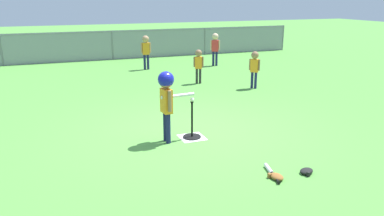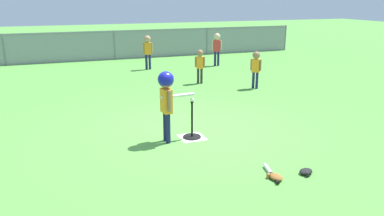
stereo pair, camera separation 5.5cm
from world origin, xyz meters
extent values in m
plane|color=#51933D|center=(0.00, 0.00, 0.00)|extent=(60.00, 60.00, 0.00)
cube|color=white|center=(-0.17, -0.28, 0.00)|extent=(0.44, 0.44, 0.01)
cylinder|color=black|center=(-0.17, -0.28, 0.01)|extent=(0.32, 0.32, 0.03)
cylinder|color=black|center=(-0.17, -0.28, 0.35)|extent=(0.04, 0.04, 0.64)
cylinder|color=black|center=(-0.17, -0.28, 0.66)|extent=(0.06, 0.06, 0.02)
sphere|color=white|center=(-0.17, -0.28, 0.70)|extent=(0.07, 0.07, 0.07)
cylinder|color=#191E4C|center=(-0.66, -0.27, 0.27)|extent=(0.08, 0.08, 0.53)
cylinder|color=#191E4C|center=(-0.65, -0.38, 0.27)|extent=(0.08, 0.08, 0.53)
cube|color=orange|center=(-0.65, -0.32, 0.74)|extent=(0.16, 0.25, 0.41)
cylinder|color=#8C6647|center=(-0.66, -0.18, 0.77)|extent=(0.06, 0.06, 0.35)
cylinder|color=#8C6647|center=(-0.64, -0.47, 0.77)|extent=(0.06, 0.06, 0.35)
sphere|color=#8C6647|center=(-0.65, -0.32, 1.07)|extent=(0.24, 0.24, 0.24)
sphere|color=#141999|center=(-0.65, -0.32, 1.10)|extent=(0.27, 0.27, 0.27)
cylinder|color=silver|center=(-0.44, -0.31, 0.80)|extent=(0.60, 0.11, 0.06)
cylinder|color=#191E4C|center=(2.80, 2.61, 0.23)|extent=(0.07, 0.07, 0.45)
cylinder|color=#191E4C|center=(2.73, 2.68, 0.23)|extent=(0.07, 0.07, 0.45)
cube|color=orange|center=(2.76, 2.64, 0.63)|extent=(0.23, 0.23, 0.35)
cylinder|color=#8C6647|center=(2.85, 2.56, 0.66)|extent=(0.05, 0.05, 0.30)
cylinder|color=#8C6647|center=(2.67, 2.73, 0.66)|extent=(0.05, 0.05, 0.30)
sphere|color=#8C6647|center=(2.76, 2.64, 0.92)|extent=(0.20, 0.20, 0.20)
cylinder|color=#191E4C|center=(0.78, 6.44, 0.26)|extent=(0.08, 0.08, 0.52)
cylinder|color=#191E4C|center=(0.66, 6.46, 0.26)|extent=(0.08, 0.08, 0.52)
cube|color=orange|center=(0.72, 6.45, 0.72)|extent=(0.25, 0.17, 0.40)
cylinder|color=tan|center=(0.86, 6.43, 0.75)|extent=(0.06, 0.06, 0.35)
cylinder|color=tan|center=(0.58, 6.47, 0.75)|extent=(0.06, 0.06, 0.35)
sphere|color=tan|center=(0.72, 6.45, 1.05)|extent=(0.23, 0.23, 0.23)
cylinder|color=#262626|center=(1.62, 3.74, 0.22)|extent=(0.07, 0.07, 0.44)
cylinder|color=#262626|center=(1.53, 3.78, 0.22)|extent=(0.07, 0.07, 0.44)
cube|color=orange|center=(1.58, 3.76, 0.61)|extent=(0.22, 0.18, 0.34)
cylinder|color=#8C6647|center=(1.69, 3.71, 0.63)|extent=(0.05, 0.05, 0.29)
cylinder|color=#8C6647|center=(1.47, 3.80, 0.63)|extent=(0.05, 0.05, 0.29)
sphere|color=#8C6647|center=(1.58, 3.76, 0.88)|extent=(0.19, 0.19, 0.19)
cylinder|color=#191E4C|center=(3.29, 6.26, 0.26)|extent=(0.08, 0.08, 0.52)
cylinder|color=#191E4C|center=(3.19, 6.31, 0.26)|extent=(0.08, 0.08, 0.52)
cube|color=red|center=(3.24, 6.29, 0.73)|extent=(0.27, 0.23, 0.41)
cylinder|color=beige|center=(3.37, 6.22, 0.76)|extent=(0.06, 0.06, 0.35)
cylinder|color=beige|center=(3.11, 6.35, 0.76)|extent=(0.06, 0.06, 0.35)
sphere|color=beige|center=(3.24, 6.29, 1.06)|extent=(0.23, 0.23, 0.23)
cylinder|color=silver|center=(0.38, -1.93, 0.03)|extent=(0.12, 0.29, 0.06)
cylinder|color=black|center=(0.31, -2.21, 0.03)|extent=(0.09, 0.28, 0.03)
cylinder|color=black|center=(0.28, -2.34, 0.03)|extent=(0.05, 0.03, 0.05)
ellipsoid|color=black|center=(0.84, -2.20, 0.04)|extent=(0.26, 0.23, 0.07)
cube|color=black|center=(0.80, -2.29, 0.04)|extent=(0.06, 0.06, 0.06)
ellipsoid|color=brown|center=(0.35, -2.19, 0.04)|extent=(0.18, 0.23, 0.07)
cube|color=brown|center=(0.27, -2.13, 0.04)|extent=(0.04, 0.05, 0.06)
cylinder|color=slate|center=(-4.00, 9.04, 0.57)|extent=(0.06, 0.06, 1.15)
cylinder|color=slate|center=(0.00, 9.04, 0.57)|extent=(0.06, 0.06, 1.15)
cylinder|color=slate|center=(4.00, 9.04, 0.57)|extent=(0.06, 0.06, 1.15)
cylinder|color=slate|center=(8.00, 9.04, 0.57)|extent=(0.06, 0.06, 1.15)
cube|color=gray|center=(0.00, 9.04, 1.09)|extent=(16.00, 0.03, 0.03)
cube|color=gray|center=(0.00, 9.04, 0.57)|extent=(16.00, 0.01, 1.15)
camera|label=1|loc=(-2.43, -6.16, 2.41)|focal=35.20mm
camera|label=2|loc=(-2.38, -6.18, 2.41)|focal=35.20mm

